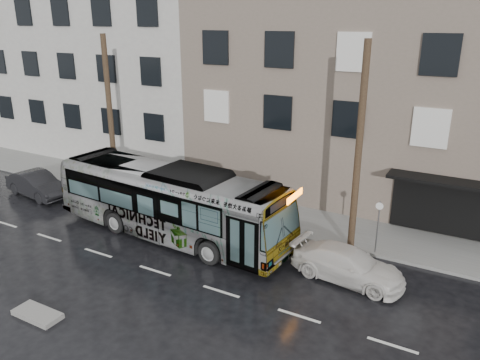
# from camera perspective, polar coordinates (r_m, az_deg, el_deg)

# --- Properties ---
(ground) EXTENTS (120.00, 120.00, 0.00)m
(ground) POSITION_cam_1_polar(r_m,az_deg,el_deg) (21.72, -6.14, -8.07)
(ground) COLOR black
(ground) RESTS_ON ground
(sidewalk) EXTENTS (90.00, 3.60, 0.15)m
(sidewalk) POSITION_cam_1_polar(r_m,az_deg,el_deg) (25.46, 0.20, -3.58)
(sidewalk) COLOR gray
(sidewalk) RESTS_ON ground
(building_taupe) EXTENTS (20.00, 12.00, 11.00)m
(building_taupe) POSITION_cam_1_polar(r_m,az_deg,el_deg) (29.40, 16.55, 9.72)
(building_taupe) COLOR #7A695E
(building_taupe) RESTS_ON ground
(building_grey) EXTENTS (26.00, 15.00, 16.00)m
(building_grey) POSITION_cam_1_polar(r_m,az_deg,el_deg) (41.94, -15.95, 15.76)
(building_grey) COLOR beige
(building_grey) RESTS_ON ground
(utility_pole_front) EXTENTS (0.30, 0.30, 9.00)m
(utility_pole_front) POSITION_cam_1_polar(r_m,az_deg,el_deg) (20.27, 14.27, 3.55)
(utility_pole_front) COLOR #4A3925
(utility_pole_front) RESTS_ON sidewalk
(utility_pole_rear) EXTENTS (0.30, 0.30, 9.00)m
(utility_pole_rear) POSITION_cam_1_polar(r_m,az_deg,el_deg) (27.27, -15.53, 7.32)
(utility_pole_rear) COLOR #4A3925
(utility_pole_rear) RESTS_ON sidewalk
(sign_post) EXTENTS (0.06, 0.06, 2.40)m
(sign_post) POSITION_cam_1_polar(r_m,az_deg,el_deg) (21.12, 16.42, -5.54)
(sign_post) COLOR slate
(sign_post) RESTS_ON sidewalk
(bus) EXTENTS (12.55, 3.77, 3.45)m
(bus) POSITION_cam_1_polar(r_m,az_deg,el_deg) (22.28, -8.56, -2.60)
(bus) COLOR #B2B2B2
(bus) RESTS_ON ground
(white_sedan) EXTENTS (4.69, 2.31, 1.31)m
(white_sedan) POSITION_cam_1_polar(r_m,az_deg,el_deg) (19.27, 12.99, -10.01)
(white_sedan) COLOR silver
(white_sedan) RESTS_ON ground
(dark_sedan) EXTENTS (4.57, 2.10, 1.45)m
(dark_sedan) POSITION_cam_1_polar(r_m,az_deg,el_deg) (29.76, -23.49, -0.49)
(dark_sedan) COLOR black
(dark_sedan) RESTS_ON ground
(slush_pile) EXTENTS (1.80, 0.80, 0.18)m
(slush_pile) POSITION_cam_1_polar(r_m,az_deg,el_deg) (18.40, -23.46, -14.77)
(slush_pile) COLOR gray
(slush_pile) RESTS_ON ground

